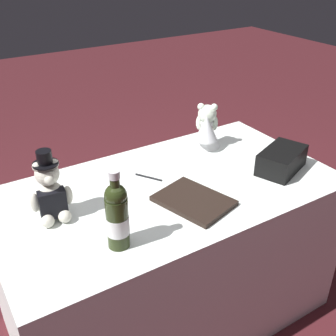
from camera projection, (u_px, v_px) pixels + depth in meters
name	position (u px, v px, depth m)	size (l,w,h in m)	color
ground_plane	(168.00, 310.00, 2.25)	(12.00, 12.00, 0.00)	#47191E
reception_table	(168.00, 254.00, 2.05)	(1.55, 0.84, 0.79)	white
teddy_bear_groom	(51.00, 193.00, 1.61)	(0.17, 0.15, 0.29)	silver
teddy_bear_bride	(207.00, 128.00, 2.17)	(0.20, 0.21, 0.24)	white
champagne_bottle	(117.00, 215.00, 1.45)	(0.08, 0.08, 0.31)	#263114
signing_pen	(148.00, 177.00, 1.93)	(0.09, 0.13, 0.01)	black
gift_case_black	(282.00, 160.00, 1.98)	(0.30, 0.24, 0.11)	black
guestbook	(194.00, 201.00, 1.75)	(0.23, 0.30, 0.02)	black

